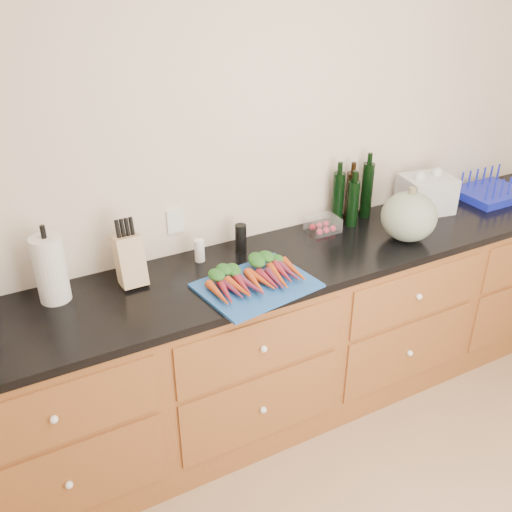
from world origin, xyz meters
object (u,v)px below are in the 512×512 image
paper_towel (51,269)px  knife_block (130,260)px  carrots (253,276)px  squash (409,216)px  tomato_box (323,225)px  dish_rack (491,191)px  cutting_board (257,285)px

paper_towel → knife_block: paper_towel is taller
paper_towel → carrots: bearing=-19.5°
carrots → squash: squash is taller
knife_block → tomato_box: bearing=1.6°
carrots → knife_block: knife_block is taller
knife_block → tomato_box: knife_block is taller
tomato_box → dish_rack: bearing=-4.4°
cutting_board → carrots: (0.00, 0.03, 0.03)m
cutting_board → paper_towel: bearing=158.5°
paper_towel → dish_rack: (2.55, -0.08, -0.11)m
squash → tomato_box: bearing=139.8°
carrots → squash: size_ratio=1.48×
cutting_board → knife_block: size_ratio=2.16×
cutting_board → squash: (0.91, 0.05, 0.12)m
knife_block → tomato_box: size_ratio=1.41×
carrots → tomato_box: (0.58, 0.30, 0.00)m
tomato_box → cutting_board: bearing=-150.3°
carrots → tomato_box: bearing=27.2°
cutting_board → knife_block: (-0.48, 0.30, 0.11)m
squash → tomato_box: (-0.33, 0.28, -0.09)m
cutting_board → squash: size_ratio=1.74×
squash → paper_towel: 1.74m
squash → paper_towel: paper_towel is taller
dish_rack → knife_block: bearing=178.4°
carrots → squash: (0.91, 0.02, 0.09)m
paper_towel → knife_block: (0.33, -0.02, -0.03)m
squash → paper_towel: size_ratio=0.96×
carrots → tomato_box: 0.65m
cutting_board → dish_rack: 1.75m
squash → cutting_board: bearing=-176.9°
cutting_board → dish_rack: (1.74, 0.24, 0.03)m
carrots → squash: bearing=1.1°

